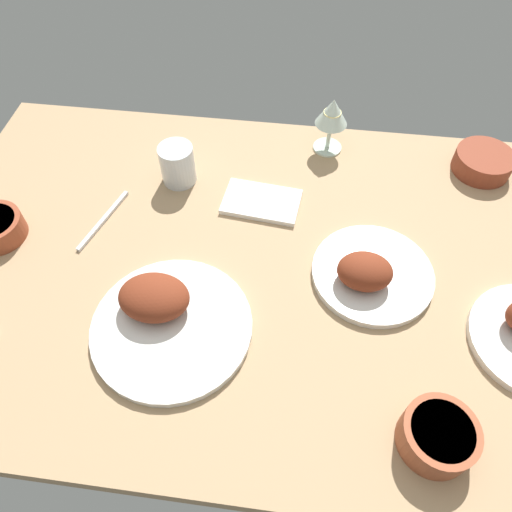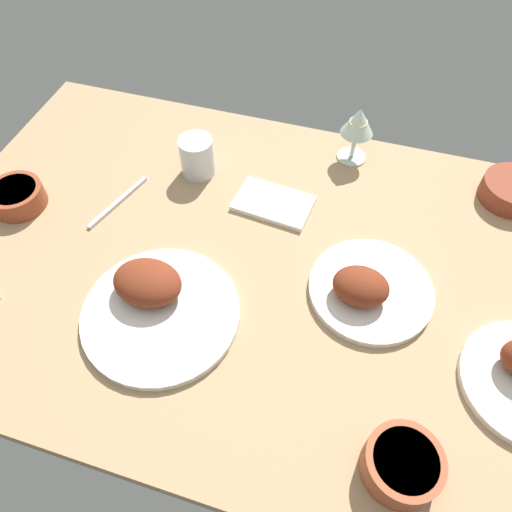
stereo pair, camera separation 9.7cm
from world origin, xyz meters
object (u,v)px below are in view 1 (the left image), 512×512
Objects in this scene: folded_napkin at (261,202)px; fork_loose at (103,220)px; plate_near_viewer at (165,316)px; water_tumbler at (178,164)px; wine_glass at (332,115)px; plate_center_main at (370,273)px; bowl_sauce at (438,436)px; bowl_soup at (483,161)px.

folded_napkin is 0.92× the size of fork_loose.
water_tumbler reaches higher than plate_near_viewer.
water_tumbler is 20.63cm from fork_loose.
plate_center_main is at bearing 103.96° from wine_glass.
bowl_sauce is at bearing 76.87° from fork_loose.
wine_glass is (36.36, -3.16, 7.32)cm from bowl_soup.
water_tumbler is 0.56× the size of folded_napkin.
plate_near_viewer is 1.62× the size of fork_loose.
plate_center_main is at bearing 52.72° from bowl_soup.
bowl_soup is at bearing 175.04° from wine_glass.
bowl_sauce is 0.85× the size of wine_glass.
plate_near_viewer is at bearing 37.72° from bowl_soup.
wine_glass reaches higher than bowl_sauce.
plate_near_viewer is at bearing -18.57° from bowl_sauce.
plate_near_viewer is at bearing 62.18° from wine_glass.
plate_center_main is 31.96cm from bowl_sauce.
plate_near_viewer reaches higher than bowl_sauce.
fork_loose is at bearing -29.89° from bowl_sauce.
wine_glass is 57.11cm from fork_loose.
bowl_sauce is at bearing 105.79° from wine_glass.
bowl_soup reaches higher than folded_napkin.
folded_napkin is (13.93, 20.71, -9.33)cm from wine_glass.
water_tumbler is at bearing -81.03° from plate_near_viewer.
fork_loose is at bearing 32.56° from wine_glass.
fork_loose is at bearing -49.06° from plate_near_viewer.
bowl_sauce is (-9.90, 30.37, 1.04)cm from plate_center_main.
fork_loose is (57.00, -8.09, -1.82)cm from plate_center_main.
wine_glass is (19.44, -68.76, 6.67)cm from bowl_sauce.
plate_center_main reaches higher than bowl_sauce.
plate_near_viewer is 81.24cm from bowl_soup.
plate_near_viewer is 35.09cm from folded_napkin.
plate_near_viewer is 29.92cm from fork_loose.
bowl_soup is at bearing -160.76° from folded_napkin.
plate_near_viewer is 2.51× the size of bowl_sauce.
plate_near_viewer is 49.94cm from bowl_sauce.
bowl_sauce is (16.93, 65.61, 0.65)cm from bowl_soup.
folded_napkin is at bearing 56.08° from wine_glass.
wine_glass is at bearing -155.41° from water_tumbler.
water_tumbler reaches higher than fork_loose.
wine_glass reaches higher than bowl_soup.
plate_near_viewer is at bearing 57.70° from fork_loose.
bowl_soup is at bearing -127.28° from plate_center_main.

